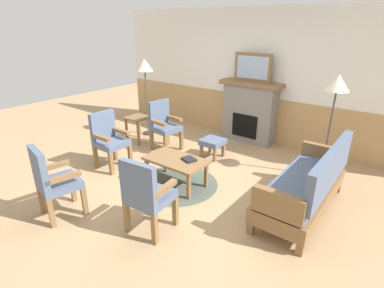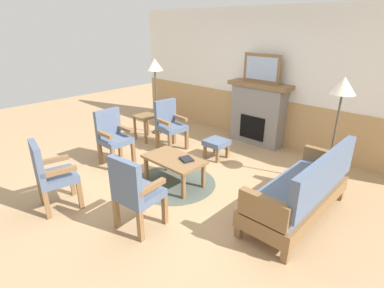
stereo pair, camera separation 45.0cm
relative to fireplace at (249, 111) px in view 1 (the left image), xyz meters
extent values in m
plane|color=tan|center=(0.00, -2.35, -0.65)|extent=(14.00, 14.00, 0.00)
cube|color=white|center=(0.00, 0.25, 0.70)|extent=(7.20, 0.12, 2.70)
cube|color=tan|center=(0.00, 0.18, -0.18)|extent=(7.20, 0.02, 0.95)
cube|color=gray|center=(0.00, 0.00, -0.05)|extent=(1.10, 0.36, 1.20)
cube|color=black|center=(0.00, -0.19, -0.27)|extent=(0.56, 0.02, 0.48)
cube|color=brown|center=(0.00, 0.00, 0.59)|extent=(1.30, 0.44, 0.08)
cube|color=brown|center=(0.00, 0.00, 0.91)|extent=(0.80, 0.03, 0.56)
cube|color=#9EB2D1|center=(0.00, -0.02, 0.91)|extent=(0.68, 0.01, 0.44)
cube|color=brown|center=(1.50, -1.11, -0.57)|extent=(0.08, 0.08, 0.16)
cube|color=brown|center=(1.50, -2.79, -0.57)|extent=(0.08, 0.08, 0.16)
cube|color=brown|center=(2.10, -1.11, -0.57)|extent=(0.08, 0.08, 0.16)
cube|color=brown|center=(2.10, -2.79, -0.57)|extent=(0.08, 0.08, 0.16)
cube|color=brown|center=(1.80, -1.95, -0.39)|extent=(0.70, 1.80, 0.20)
cube|color=slate|center=(1.80, -1.95, -0.23)|extent=(0.60, 1.70, 0.12)
cube|color=slate|center=(2.10, -1.95, 0.08)|extent=(0.10, 1.70, 0.50)
cube|color=brown|center=(1.80, -1.10, -0.12)|extent=(0.60, 0.10, 0.30)
cube|color=brown|center=(1.80, -2.80, -0.12)|extent=(0.60, 0.10, 0.30)
cube|color=brown|center=(-0.41, -2.64, -0.45)|extent=(0.05, 0.05, 0.40)
cube|color=brown|center=(0.43, -2.64, -0.45)|extent=(0.05, 0.05, 0.40)
cube|color=brown|center=(-0.41, -2.20, -0.45)|extent=(0.05, 0.05, 0.40)
cube|color=brown|center=(0.43, -2.20, -0.45)|extent=(0.05, 0.05, 0.40)
cube|color=brown|center=(0.01, -2.42, -0.23)|extent=(0.96, 0.56, 0.04)
cylinder|color=#4C564C|center=(0.01, -2.42, -0.65)|extent=(1.32, 1.32, 0.01)
cube|color=black|center=(0.20, -2.33, -0.20)|extent=(0.25, 0.23, 0.03)
cube|color=brown|center=(-0.27, -1.35, -0.52)|extent=(0.05, 0.05, 0.26)
cube|color=brown|center=(0.03, -1.35, -0.52)|extent=(0.05, 0.05, 0.26)
cube|color=brown|center=(-0.27, -1.05, -0.52)|extent=(0.05, 0.05, 0.26)
cube|color=brown|center=(0.03, -1.05, -0.52)|extent=(0.05, 0.05, 0.26)
cube|color=slate|center=(-0.12, -1.20, -0.34)|extent=(0.40, 0.40, 0.10)
cube|color=brown|center=(-0.82, -1.27, -0.45)|extent=(0.07, 0.07, 0.40)
cube|color=brown|center=(-0.87, -1.69, -0.45)|extent=(0.07, 0.07, 0.40)
cube|color=brown|center=(-1.24, -1.23, -0.45)|extent=(0.07, 0.07, 0.40)
cube|color=brown|center=(-1.28, -1.65, -0.45)|extent=(0.07, 0.07, 0.40)
cube|color=slate|center=(-1.05, -1.46, -0.20)|extent=(0.53, 0.53, 0.10)
cube|color=slate|center=(-1.25, -1.44, 0.09)|extent=(0.13, 0.49, 0.48)
cube|color=brown|center=(-1.03, -1.26, -0.03)|extent=(0.45, 0.12, 0.06)
cube|color=brown|center=(-1.08, -1.66, -0.03)|extent=(0.45, 0.12, 0.06)
cube|color=brown|center=(-1.06, -2.41, -0.45)|extent=(0.06, 0.06, 0.40)
cube|color=brown|center=(-1.07, -2.83, -0.45)|extent=(0.06, 0.06, 0.40)
cube|color=brown|center=(-1.48, -2.41, -0.45)|extent=(0.06, 0.06, 0.40)
cube|color=brown|center=(-1.49, -2.83, -0.45)|extent=(0.06, 0.06, 0.40)
cube|color=slate|center=(-1.28, -2.62, -0.20)|extent=(0.48, 0.48, 0.10)
cube|color=slate|center=(-1.48, -2.62, 0.09)|extent=(0.08, 0.48, 0.48)
cube|color=brown|center=(-1.27, -2.41, -0.03)|extent=(0.44, 0.07, 0.06)
cube|color=brown|center=(-1.28, -2.82, -0.03)|extent=(0.44, 0.07, 0.06)
cube|color=brown|center=(0.25, -3.26, -0.45)|extent=(0.07, 0.07, 0.40)
cube|color=brown|center=(0.67, -3.21, -0.45)|extent=(0.07, 0.07, 0.40)
cube|color=brown|center=(0.29, -3.67, -0.45)|extent=(0.07, 0.07, 0.40)
cube|color=brown|center=(0.71, -3.63, -0.45)|extent=(0.07, 0.07, 0.40)
cube|color=slate|center=(0.48, -3.44, -0.20)|extent=(0.53, 0.53, 0.10)
cube|color=slate|center=(0.50, -3.64, 0.09)|extent=(0.49, 0.13, 0.48)
cube|color=brown|center=(0.28, -3.46, -0.03)|extent=(0.12, 0.44, 0.06)
cube|color=brown|center=(0.68, -3.42, -0.03)|extent=(0.12, 0.44, 0.06)
cube|color=brown|center=(-0.84, -3.68, -0.45)|extent=(0.07, 0.07, 0.40)
cube|color=brown|center=(-0.43, -3.77, -0.45)|extent=(0.07, 0.07, 0.40)
cube|color=brown|center=(-0.93, -4.09, -0.45)|extent=(0.07, 0.07, 0.40)
cube|color=brown|center=(-0.52, -4.18, -0.45)|extent=(0.07, 0.07, 0.40)
cube|color=slate|center=(-0.68, -3.93, -0.20)|extent=(0.57, 0.57, 0.10)
cube|color=slate|center=(-0.72, -4.13, 0.09)|extent=(0.49, 0.18, 0.48)
cube|color=brown|center=(-0.88, -3.89, -0.03)|extent=(0.16, 0.44, 0.06)
cube|color=brown|center=(-0.48, -3.98, -0.03)|extent=(0.16, 0.44, 0.06)
cube|color=brown|center=(-2.03, -1.29, -0.39)|extent=(0.04, 0.04, 0.52)
cube|color=brown|center=(-1.67, -1.29, -0.39)|extent=(0.04, 0.04, 0.52)
cube|color=brown|center=(-2.03, -1.65, -0.39)|extent=(0.04, 0.04, 0.52)
cube|color=brown|center=(-1.67, -1.65, -0.39)|extent=(0.04, 0.04, 0.52)
cube|color=brown|center=(-1.85, -1.47, -0.12)|extent=(0.44, 0.44, 0.03)
cylinder|color=#332D28|center=(1.76, -0.71, -0.64)|extent=(0.24, 0.24, 0.03)
cylinder|color=#4C473D|center=(1.76, -0.71, 0.08)|extent=(0.03, 0.03, 1.40)
cone|color=silver|center=(1.76, -0.71, 0.90)|extent=(0.36, 0.36, 0.25)
cylinder|color=#332D28|center=(-2.02, -1.02, -0.64)|extent=(0.24, 0.24, 0.03)
cylinder|color=#4C473D|center=(-2.02, -1.02, 0.08)|extent=(0.03, 0.03, 1.40)
cone|color=silver|center=(-2.02, -1.02, 0.90)|extent=(0.36, 0.36, 0.25)
camera|label=1|loc=(2.75, -5.59, 1.72)|focal=28.02mm
camera|label=2|loc=(3.09, -5.30, 1.72)|focal=28.02mm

